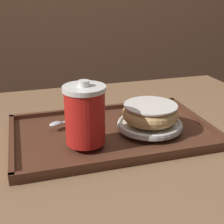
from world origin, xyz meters
TOP-DOWN VIEW (x-y plane):
  - cafe_table at (0.00, 0.00)m, footprint 1.06×0.88m
  - serving_tray at (-0.03, -0.00)m, footprint 0.49×0.31m
  - coffee_cup_front at (-0.11, -0.06)m, footprint 0.09×0.09m
  - plate_with_chocolate_donut at (0.06, -0.03)m, footprint 0.16×0.16m
  - donut_chocolate_glazed at (0.06, -0.03)m, footprint 0.14×0.14m
  - spoon at (-0.14, 0.05)m, footprint 0.13×0.07m

SIDE VIEW (x-z plane):
  - cafe_table at x=0.00m, z-range 0.20..0.94m
  - serving_tray at x=-0.03m, z-range 0.73..0.76m
  - spoon at x=-0.14m, z-range 0.76..0.77m
  - plate_with_chocolate_donut at x=0.06m, z-range 0.76..0.77m
  - donut_chocolate_glazed at x=0.06m, z-range 0.77..0.82m
  - coffee_cup_front at x=-0.11m, z-range 0.75..0.90m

